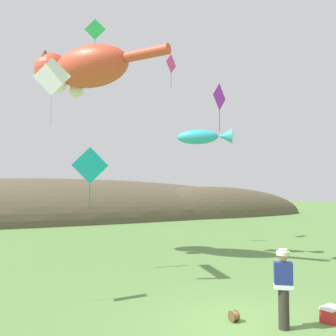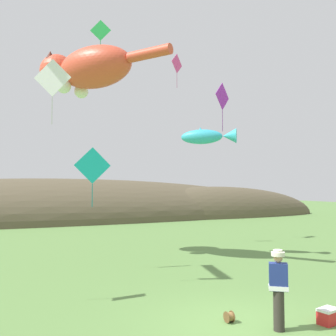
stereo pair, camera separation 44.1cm
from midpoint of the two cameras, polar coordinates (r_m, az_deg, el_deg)
The scene contains 12 objects.
ground_plane at distance 9.44m, azimuth 12.43°, elevation -22.48°, with size 120.00×120.00×0.00m, color #5B8442.
distant_hill_ridge at distance 37.90m, azimuth -12.34°, elevation -7.65°, with size 58.01×13.60×7.99m.
festival_attendant at distance 9.11m, azimuth 17.88°, elevation -16.87°, with size 0.49×0.46×1.77m.
kite_spool at distance 9.57m, azimuth 10.71°, elevation -21.40°, with size 0.16×0.26×0.26m.
picnic_cooler at distance 10.11m, azimuth 24.45°, elevation -19.86°, with size 0.55×0.42×0.36m.
kite_giant_cat at distance 18.02m, azimuth -11.64°, elevation 14.49°, with size 4.61×6.21×2.19m.
kite_fish_windsock at distance 17.78m, azimuth 6.79°, elevation 4.80°, with size 2.49×2.17×0.80m.
kite_diamond_violet at distance 16.10m, azimuth 9.07°, elevation 10.67°, with size 1.01×0.58×2.05m.
kite_diamond_white at distance 12.92m, azimuth -16.23°, elevation 13.01°, with size 1.10×0.61×2.14m.
kite_diamond_teal at distance 14.69m, azimuth -10.60°, elevation 0.33°, with size 1.41×0.15×2.32m.
kite_diamond_pink at distance 23.27m, azimuth 1.93°, elevation 15.58°, with size 1.00×0.66×2.09m.
kite_diamond_green at distance 22.13m, azimuth -9.65°, elevation 19.93°, with size 1.05×0.54×2.07m.
Camera 2 is at (-5.11, -7.23, 3.17)m, focal length 40.00 mm.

